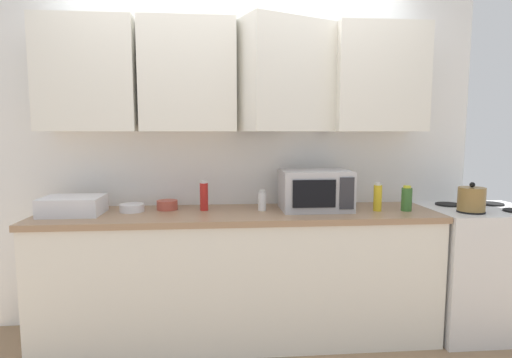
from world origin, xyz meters
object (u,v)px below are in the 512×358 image
(kettle, at_px, (471,199))
(bottle_red_sauce, at_px, (204,196))
(microwave, at_px, (315,190))
(dish_rack, at_px, (73,206))
(bottle_green_oil, at_px, (407,199))
(bottle_yellow_mustard, at_px, (378,197))
(bowl_mixing_large, at_px, (167,205))
(stove_range, at_px, (477,268))
(bottle_white_jar, at_px, (262,201))
(bowl_ceramic_small, at_px, (132,208))

(kettle, relative_size, bottle_red_sauce, 0.94)
(microwave, relative_size, dish_rack, 1.26)
(bottle_green_oil, bearing_deg, dish_rack, 178.31)
(bottle_yellow_mustard, xyz_separation_m, bottle_red_sauce, (-1.20, 0.12, 0.01))
(bottle_yellow_mustard, xyz_separation_m, bowl_mixing_large, (-1.46, 0.17, -0.06))
(dish_rack, bearing_deg, microwave, 1.27)
(stove_range, height_order, bottle_red_sauce, bottle_red_sauce)
(stove_range, height_order, bowl_mixing_large, bowl_mixing_large)
(bottle_red_sauce, relative_size, bowl_mixing_large, 1.43)
(bottle_yellow_mustard, distance_m, bottle_white_jar, 0.80)
(stove_range, distance_m, kettle, 0.58)
(dish_rack, xyz_separation_m, bottle_green_oil, (2.26, -0.07, 0.02))
(dish_rack, distance_m, bottle_yellow_mustard, 2.06)
(bottle_green_oil, height_order, bowl_ceramic_small, bottle_green_oil)
(bottle_red_sauce, bearing_deg, bottle_yellow_mustard, -5.78)
(dish_rack, bearing_deg, bowl_ceramic_small, 10.69)
(bowl_ceramic_small, bearing_deg, bowl_mixing_large, 13.18)
(microwave, bearing_deg, bottle_red_sauce, 177.45)
(bottle_yellow_mustard, bearing_deg, microwave, 168.36)
(stove_range, bearing_deg, bottle_green_oil, -175.42)
(dish_rack, height_order, bottle_red_sauce, bottle_red_sauce)
(bottle_yellow_mustard, relative_size, bowl_mixing_large, 1.34)
(microwave, xyz_separation_m, bowl_mixing_large, (-1.04, 0.09, -0.11))
(bottle_white_jar, bearing_deg, microwave, 1.20)
(bottle_white_jar, distance_m, bowl_ceramic_small, 0.90)
(bottle_white_jar, bearing_deg, bottle_red_sauce, 173.99)
(microwave, bearing_deg, kettle, -10.73)
(stove_range, distance_m, bottle_red_sauce, 2.06)
(bottle_yellow_mustard, height_order, bottle_white_jar, bottle_yellow_mustard)
(microwave, height_order, bottle_white_jar, microwave)
(bowl_ceramic_small, bearing_deg, bottle_yellow_mustard, -4.04)
(bottle_green_oil, relative_size, bowl_ceramic_small, 1.06)
(stove_range, height_order, microwave, microwave)
(bottle_yellow_mustard, bearing_deg, kettle, -10.10)
(stove_range, xyz_separation_m, microwave, (-1.21, 0.06, 0.59))
(bottle_white_jar, bearing_deg, bottle_green_oil, -5.45)
(kettle, distance_m, bottle_green_oil, 0.42)
(dish_rack, height_order, bowl_ceramic_small, dish_rack)
(bowl_mixing_large, bearing_deg, kettle, -7.78)
(bottle_red_sauce, bearing_deg, stove_range, -2.63)
(stove_range, distance_m, bottle_yellow_mustard, 0.95)
(kettle, distance_m, bowl_ceramic_small, 2.32)
(bottle_yellow_mustard, bearing_deg, dish_rack, 178.60)
(stove_range, bearing_deg, bowl_ceramic_small, 177.94)
(stove_range, xyz_separation_m, bottle_yellow_mustard, (-0.79, -0.03, 0.54))
(bottle_yellow_mustard, height_order, bowl_mixing_large, bottle_yellow_mustard)
(dish_rack, xyz_separation_m, bowl_mixing_large, (0.60, 0.12, -0.03))
(stove_range, relative_size, kettle, 4.65)
(kettle, relative_size, bowl_ceramic_small, 1.18)
(dish_rack, height_order, bowl_mixing_large, dish_rack)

